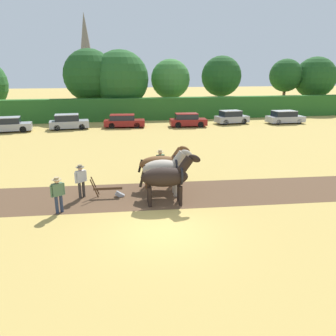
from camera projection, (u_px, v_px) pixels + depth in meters
ground_plane at (163, 229)px, 13.04m from camera, size 240.00×240.00×0.00m
plowed_furrow_strip at (68, 199)px, 16.13m from camera, size 31.48×6.32×0.01m
hedgerow at (119, 110)px, 41.38m from camera, size 78.68×1.62×2.80m
tree_left at (89, 75)px, 43.15m from camera, size 6.83×6.83×8.94m
tree_center_left at (120, 79)px, 43.61m from camera, size 7.53×7.53×8.84m
tree_center at (170, 79)px, 46.05m from camera, size 5.47×5.47×7.73m
tree_center_right at (221, 76)px, 47.80m from camera, size 5.79×5.79×8.25m
tree_right at (286, 76)px, 49.58m from camera, size 4.86×4.86×7.89m
tree_far_right at (315, 78)px, 49.79m from camera, size 6.15×6.15×8.20m
church_spire at (86, 54)px, 78.06m from camera, size 2.98×2.98×19.34m
draft_horse_lead_left at (167, 177)px, 15.14m from camera, size 2.93×1.13×2.46m
draft_horse_lead_right at (164, 169)px, 16.27m from camera, size 2.64×1.14×2.41m
draft_horse_trail_left at (162, 164)px, 17.42m from camera, size 2.85×1.06×2.32m
plow at (111, 191)px, 16.27m from camera, size 1.66×0.49×1.13m
farmer_at_plow at (81, 179)px, 16.04m from camera, size 0.56×0.43×1.67m
farmer_beside_team at (160, 162)px, 19.06m from camera, size 0.58×0.42×1.67m
farmer_onlooker_left at (58, 192)px, 14.28m from camera, size 0.58×0.41×1.65m
parked_car_left at (9, 125)px, 33.74m from camera, size 4.47×2.33×1.54m
parked_car_center_left at (69, 122)px, 35.43m from camera, size 4.22×2.11×1.61m
parked_car_center at (124, 121)px, 36.57m from camera, size 4.62×2.20×1.44m
parked_car_center_right at (188, 120)px, 36.99m from camera, size 4.22×2.03×1.51m
parked_car_right at (231, 117)px, 39.08m from camera, size 4.04×2.16×1.58m
parked_car_far_right at (285, 117)px, 39.35m from camera, size 4.46×1.95×1.53m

